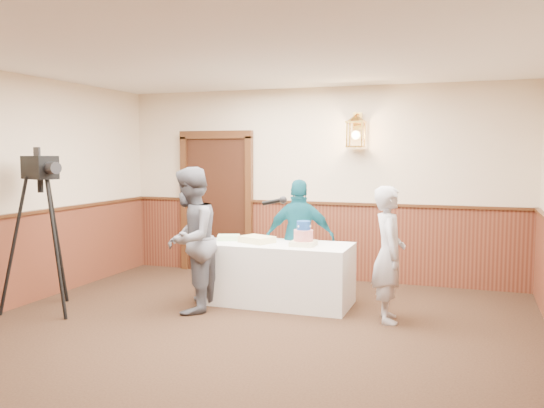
# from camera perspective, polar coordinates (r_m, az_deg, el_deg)

# --- Properties ---
(ground) EXTENTS (7.00, 7.00, 0.00)m
(ground) POSITION_cam_1_polar(r_m,az_deg,el_deg) (5.50, -5.33, -14.65)
(ground) COLOR black
(ground) RESTS_ON ground
(room_shell) EXTENTS (6.02, 7.02, 2.81)m
(room_shell) POSITION_cam_1_polar(r_m,az_deg,el_deg) (5.62, -4.03, 1.67)
(room_shell) COLOR beige
(room_shell) RESTS_ON ground
(display_table) EXTENTS (1.80, 0.80, 0.75)m
(display_table) POSITION_cam_1_polar(r_m,az_deg,el_deg) (7.12, 0.54, -6.89)
(display_table) COLOR white
(display_table) RESTS_ON ground
(tiered_cake) EXTENTS (0.30, 0.30, 0.30)m
(tiered_cake) POSITION_cam_1_polar(r_m,az_deg,el_deg) (6.86, 3.14, -3.19)
(tiered_cake) COLOR beige
(tiered_cake) RESTS_ON display_table
(sheet_cake_yellow) EXTENTS (0.46, 0.42, 0.08)m
(sheet_cake_yellow) POSITION_cam_1_polar(r_m,az_deg,el_deg) (7.11, -1.50, -3.52)
(sheet_cake_yellow) COLOR #DFCA85
(sheet_cake_yellow) RESTS_ON display_table
(sheet_cake_green) EXTENTS (0.33, 0.30, 0.06)m
(sheet_cake_green) POSITION_cam_1_polar(r_m,az_deg,el_deg) (7.33, -4.32, -3.33)
(sheet_cake_green) COLOR #ABEAA5
(sheet_cake_green) RESTS_ON display_table
(interviewer) EXTENTS (1.55, 0.91, 1.69)m
(interviewer) POSITION_cam_1_polar(r_m,az_deg,el_deg) (6.76, -8.11, -3.53)
(interviewer) COLOR #5A5B63
(interviewer) RESTS_ON ground
(baker) EXTENTS (0.48, 0.62, 1.50)m
(baker) POSITION_cam_1_polar(r_m,az_deg,el_deg) (6.45, 11.49, -4.88)
(baker) COLOR #A4A4AA
(baker) RESTS_ON ground
(assistant_p) EXTENTS (0.94, 0.52, 1.52)m
(assistant_p) POSITION_cam_1_polar(r_m,az_deg,el_deg) (7.38, 2.79, -3.44)
(assistant_p) COLOR #0F4F5E
(assistant_p) RESTS_ON ground
(tv_camera_rig) EXTENTS (0.71, 0.67, 1.82)m
(tv_camera_rig) POSITION_cam_1_polar(r_m,az_deg,el_deg) (7.19, -21.78, -3.57)
(tv_camera_rig) COLOR black
(tv_camera_rig) RESTS_ON ground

